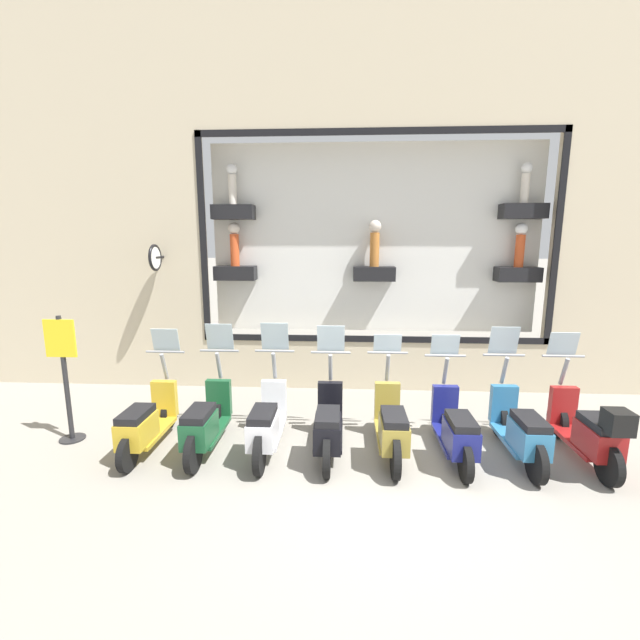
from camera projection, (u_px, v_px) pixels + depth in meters
name	position (u px, v px, depth m)	size (l,w,h in m)	color
ground_plane	(390.00, 486.00, 5.22)	(120.00, 120.00, 0.00)	gray
building_facade	(378.00, 141.00, 7.86)	(1.17, 36.00, 9.22)	beige
scooter_red_0	(589.00, 431.00, 5.64)	(1.80, 0.61, 1.62)	black
scooter_teal_1	(520.00, 430.00, 5.76)	(1.80, 0.61, 1.70)	black
scooter_navy_2	(455.00, 430.00, 5.80)	(1.80, 0.60, 1.56)	black
scooter_olive_3	(391.00, 426.00, 5.85)	(1.81, 0.61, 1.56)	black
scooter_black_4	(329.00, 425.00, 5.90)	(1.80, 0.60, 1.68)	black
scooter_white_5	(267.00, 423.00, 5.95)	(1.81, 0.60, 1.72)	black
scooter_green_6	(206.00, 422.00, 6.00)	(1.80, 0.61, 1.69)	black
scooter_yellow_7	(146.00, 422.00, 6.04)	(1.79, 0.61, 1.60)	black
shop_sign_post	(65.00, 374.00, 6.23)	(0.36, 0.45, 1.89)	#232326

